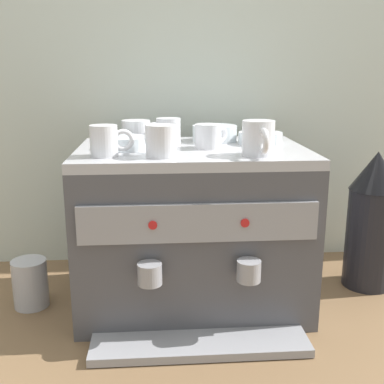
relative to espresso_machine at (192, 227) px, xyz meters
name	(u,v)px	position (x,y,z in m)	size (l,w,h in m)	color
ground_plane	(192,298)	(0.00, 0.00, -0.22)	(4.00, 4.00, 0.00)	brown
tiled_backsplash_wall	(184,95)	(0.00, 0.33, 0.34)	(2.80, 0.03, 1.10)	silver
espresso_machine	(192,227)	(0.00, 0.00, 0.00)	(0.60, 0.51, 0.43)	#4C4C51
ceramic_cup_0	(137,131)	(-0.15, 0.11, 0.25)	(0.11, 0.08, 0.06)	white
ceramic_cup_1	(168,131)	(-0.06, 0.06, 0.26)	(0.07, 0.10, 0.07)	white
ceramic_cup_2	(160,141)	(-0.08, -0.12, 0.26)	(0.08, 0.11, 0.07)	white
ceramic_cup_3	(259,138)	(0.15, -0.12, 0.26)	(0.08, 0.12, 0.08)	white
ceramic_cup_4	(209,136)	(0.04, 0.00, 0.25)	(0.09, 0.08, 0.06)	white
ceramic_cup_5	(106,141)	(-0.21, -0.11, 0.26)	(0.10, 0.07, 0.07)	white
ceramic_bowl_0	(126,143)	(-0.17, 0.00, 0.23)	(0.12, 0.12, 0.03)	silver
ceramic_bowl_1	(215,134)	(0.07, 0.12, 0.24)	(0.13, 0.13, 0.04)	silver
ceramic_bowl_2	(260,138)	(0.19, 0.06, 0.23)	(0.12, 0.12, 0.03)	silver
coffee_grinder	(372,219)	(0.53, 0.05, -0.01)	(0.15, 0.15, 0.41)	black
milk_pitcher	(30,283)	(-0.44, 0.00, -0.15)	(0.09, 0.09, 0.13)	#B7B7BC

